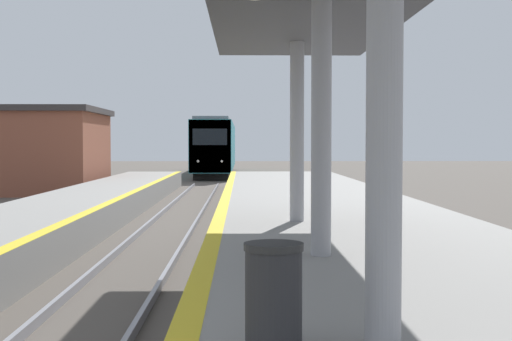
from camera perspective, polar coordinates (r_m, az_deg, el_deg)
name	(u,v)px	position (r m, az deg, el deg)	size (l,w,h in m)	color
train	(216,147)	(59.69, -3.20, 1.88)	(2.89, 23.84, 4.44)	black
station_canopy	(322,3)	(10.98, 5.27, 13.17)	(3.52, 14.28, 4.10)	#99999E
trash_bin	(274,296)	(5.93, 1.42, -10.02)	(0.49, 0.49, 0.88)	#262628
station_building	(20,150)	(39.25, -18.38, 1.56)	(8.59, 7.49, 4.42)	brown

